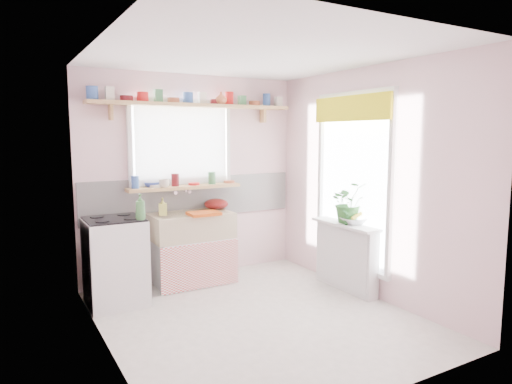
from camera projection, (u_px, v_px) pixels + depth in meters
room at (269, 169)px, 5.35m from camera, size 3.20×3.20×3.20m
sink_unit at (192, 248)px, 5.44m from camera, size 0.95×0.65×1.11m
cooker at (115, 261)px, 4.76m from camera, size 0.58×0.58×0.93m
radiator_ledge at (346, 255)px, 5.22m from camera, size 0.22×0.95×0.78m
windowsill at (185, 187)px, 5.51m from camera, size 1.40×0.22×0.04m
pine_shelf at (195, 105)px, 5.45m from camera, size 2.52×0.24×0.04m
shelf_crockery at (195, 99)px, 5.45m from camera, size 2.47×0.11×0.12m
sill_crockery at (181, 181)px, 5.48m from camera, size 1.35×0.11×0.12m
dish_tray at (204, 214)px, 5.26m from camera, size 0.36×0.27×0.04m
colander at (216, 204)px, 5.65m from camera, size 0.39×0.39×0.13m
jade_plant at (349, 202)px, 5.17m from camera, size 0.52×0.49×0.47m
fruit_bowl at (354, 221)px, 5.12m from camera, size 0.34×0.34×0.07m
herb_pot at (346, 217)px, 5.05m from camera, size 0.11×0.08×0.19m
soap_bottle_sink at (163, 207)px, 5.24m from camera, size 0.11×0.12×0.20m
sill_cup at (164, 183)px, 5.31m from camera, size 0.14×0.14×0.09m
sill_bowl at (152, 185)px, 5.36m from camera, size 0.22×0.22×0.06m
shelf_vase at (221, 98)px, 5.55m from camera, size 0.18×0.18×0.15m
cooker_bottle at (140, 207)px, 4.60m from camera, size 0.11×0.11×0.26m
fruit at (354, 215)px, 5.12m from camera, size 0.20×0.14×0.10m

